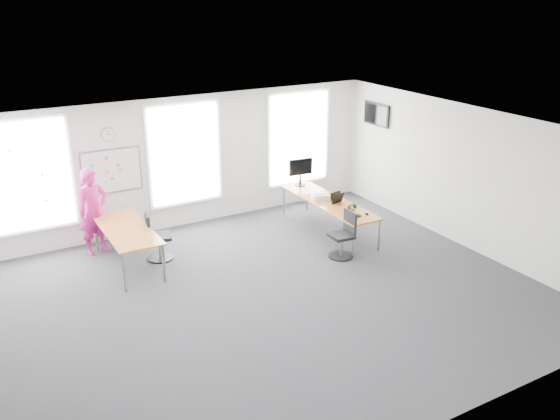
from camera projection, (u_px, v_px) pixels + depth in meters
floor at (255, 300)px, 10.55m from camera, size 10.00×10.00×0.00m
ceiling at (252, 136)px, 9.48m from camera, size 10.00×10.00×0.00m
wall_back at (172, 164)px, 13.26m from camera, size 10.00×0.00×10.00m
wall_front at (415, 336)px, 6.77m from camera, size 10.00×0.00×10.00m
wall_right at (467, 178)px, 12.34m from camera, size 0.00×10.00×10.00m
window_left at (28, 176)px, 11.78m from camera, size 1.60×0.06×2.20m
window_mid at (184, 154)px, 13.31m from camera, size 1.60×0.06×2.20m
window_right at (298, 138)px, 14.70m from camera, size 1.60×0.06×2.20m
desk_right at (328, 203)px, 13.31m from camera, size 0.79×2.95×0.72m
desk_left at (127, 232)px, 11.62m from camera, size 0.87×2.19×0.80m
chair_right at (344, 237)px, 12.12m from camera, size 0.52×0.52×0.97m
chair_left at (156, 239)px, 11.99m from camera, size 0.53×0.53×1.00m
person at (94, 211)px, 12.16m from camera, size 0.75×0.59×1.81m
whiteboard at (112, 171)px, 12.60m from camera, size 1.20×0.03×0.90m
wall_clock at (108, 134)px, 12.31m from camera, size 0.30×0.04×0.30m
tv at (377, 114)px, 14.46m from camera, size 0.06×0.90×0.55m
keyboard at (353, 217)px, 12.34m from camera, size 0.42×0.22×0.02m
mouse at (367, 214)px, 12.49m from camera, size 0.09×0.12×0.04m
lens_cap at (353, 210)px, 12.75m from camera, size 0.07×0.07×0.01m
headphones at (352, 207)px, 12.80m from camera, size 0.18×0.10×0.11m
laptop_sleeve at (337, 198)px, 13.12m from camera, size 0.31×0.22×0.25m
paper_stack at (321, 197)px, 13.38m from camera, size 0.39×0.33×0.12m
monitor at (301, 169)px, 14.19m from camera, size 0.60×0.24×0.67m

